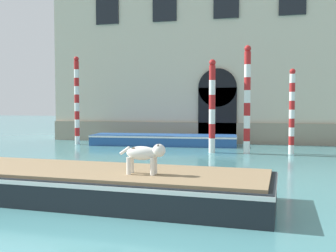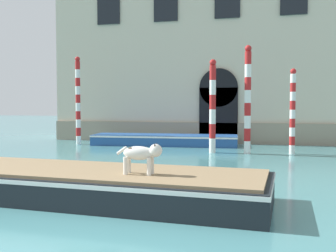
{
  "view_description": "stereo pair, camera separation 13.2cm",
  "coord_description": "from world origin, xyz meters",
  "px_view_note": "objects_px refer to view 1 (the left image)",
  "views": [
    {
      "loc": [
        3.37,
        -2.9,
        1.98
      ],
      "look_at": [
        0.12,
        10.92,
        1.2
      ],
      "focal_mm": 42.0,
      "sensor_mm": 36.0,
      "label": 1
    },
    {
      "loc": [
        3.49,
        -2.87,
        1.98
      ],
      "look_at": [
        0.12,
        10.92,
        1.2
      ],
      "focal_mm": 42.0,
      "sensor_mm": 36.0,
      "label": 2
    }
  ],
  "objects_px": {
    "boat_foreground": "(101,184)",
    "mooring_pole_0": "(247,99)",
    "mooring_pole_2": "(292,111)",
    "dog_on_deck": "(145,154)",
    "mooring_pole_1": "(77,100)",
    "mooring_pole_3": "(212,106)",
    "boat_moored_near_palazzo": "(164,140)"
  },
  "relations": [
    {
      "from": "dog_on_deck",
      "to": "mooring_pole_2",
      "type": "height_order",
      "value": "mooring_pole_2"
    },
    {
      "from": "mooring_pole_3",
      "to": "boat_foreground",
      "type": "bearing_deg",
      "value": -98.68
    },
    {
      "from": "boat_moored_near_palazzo",
      "to": "mooring_pole_1",
      "type": "bearing_deg",
      "value": -176.54
    },
    {
      "from": "dog_on_deck",
      "to": "mooring_pole_2",
      "type": "bearing_deg",
      "value": 70.41
    },
    {
      "from": "boat_foreground",
      "to": "mooring_pole_1",
      "type": "relative_size",
      "value": 1.65
    },
    {
      "from": "mooring_pole_2",
      "to": "mooring_pole_3",
      "type": "bearing_deg",
      "value": -173.63
    },
    {
      "from": "boat_moored_near_palazzo",
      "to": "mooring_pole_2",
      "type": "bearing_deg",
      "value": -23.99
    },
    {
      "from": "boat_moored_near_palazzo",
      "to": "mooring_pole_3",
      "type": "distance_m",
      "value": 3.98
    },
    {
      "from": "mooring_pole_0",
      "to": "mooring_pole_1",
      "type": "distance_m",
      "value": 8.56
    },
    {
      "from": "mooring_pole_2",
      "to": "boat_moored_near_palazzo",
      "type": "bearing_deg",
      "value": 159.94
    },
    {
      "from": "boat_foreground",
      "to": "mooring_pole_3",
      "type": "bearing_deg",
      "value": 84.53
    },
    {
      "from": "boat_moored_near_palazzo",
      "to": "mooring_pole_2",
      "type": "xyz_separation_m",
      "value": [
        5.79,
        -2.12,
        1.45
      ]
    },
    {
      "from": "dog_on_deck",
      "to": "mooring_pole_3",
      "type": "distance_m",
      "value": 8.85
    },
    {
      "from": "boat_moored_near_palazzo",
      "to": "mooring_pole_3",
      "type": "relative_size",
      "value": 1.87
    },
    {
      "from": "boat_foreground",
      "to": "dog_on_deck",
      "type": "bearing_deg",
      "value": -13.38
    },
    {
      "from": "dog_on_deck",
      "to": "mooring_pole_1",
      "type": "bearing_deg",
      "value": 122.8
    },
    {
      "from": "mooring_pole_3",
      "to": "mooring_pole_2",
      "type": "bearing_deg",
      "value": 6.37
    },
    {
      "from": "boat_foreground",
      "to": "mooring_pole_1",
      "type": "distance_m",
      "value": 11.98
    },
    {
      "from": "boat_moored_near_palazzo",
      "to": "mooring_pole_3",
      "type": "height_order",
      "value": "mooring_pole_3"
    },
    {
      "from": "dog_on_deck",
      "to": "boat_foreground",
      "type": "bearing_deg",
      "value": 164.15
    },
    {
      "from": "dog_on_deck",
      "to": "mooring_pole_1",
      "type": "relative_size",
      "value": 0.21
    },
    {
      "from": "mooring_pole_3",
      "to": "mooring_pole_0",
      "type": "bearing_deg",
      "value": 0.31
    },
    {
      "from": "mooring_pole_0",
      "to": "mooring_pole_2",
      "type": "distance_m",
      "value": 1.84
    },
    {
      "from": "mooring_pole_1",
      "to": "mooring_pole_0",
      "type": "bearing_deg",
      "value": -12.83
    },
    {
      "from": "boat_foreground",
      "to": "dog_on_deck",
      "type": "relative_size",
      "value": 7.75
    },
    {
      "from": "mooring_pole_0",
      "to": "mooring_pole_3",
      "type": "relative_size",
      "value": 1.14
    },
    {
      "from": "mooring_pole_0",
      "to": "mooring_pole_2",
      "type": "relative_size",
      "value": 1.27
    },
    {
      "from": "dog_on_deck",
      "to": "boat_moored_near_palazzo",
      "type": "bearing_deg",
      "value": 102.79
    },
    {
      "from": "mooring_pole_1",
      "to": "mooring_pole_3",
      "type": "relative_size",
      "value": 1.14
    },
    {
      "from": "mooring_pole_1",
      "to": "mooring_pole_3",
      "type": "bearing_deg",
      "value": -15.37
    },
    {
      "from": "boat_foreground",
      "to": "mooring_pole_0",
      "type": "bearing_deg",
      "value": 75.58
    },
    {
      "from": "boat_moored_near_palazzo",
      "to": "mooring_pole_1",
      "type": "distance_m",
      "value": 4.75
    }
  ]
}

